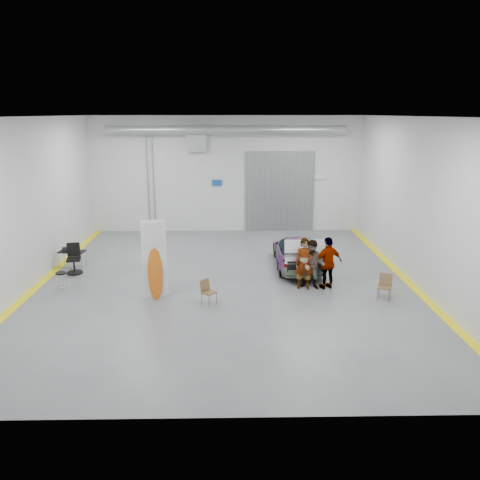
{
  "coord_description": "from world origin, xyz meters",
  "views": [
    {
      "loc": [
        0.25,
        -16.4,
        6.12
      ],
      "look_at": [
        0.57,
        0.55,
        1.5
      ],
      "focal_mm": 35.0,
      "sensor_mm": 36.0,
      "label": 1
    }
  ],
  "objects_px": {
    "shop_stool": "(62,282)",
    "person_a": "(304,264)",
    "surfboard_display": "(154,266)",
    "person_b": "(313,264)",
    "folding_chair_near": "(209,297)",
    "person_c": "(328,263)",
    "sedan_car": "(297,252)",
    "folding_chair_far": "(384,292)",
    "work_table": "(71,251)",
    "office_chair": "(74,260)"
  },
  "relations": [
    {
      "from": "folding_chair_near",
      "to": "office_chair",
      "type": "xyz_separation_m",
      "value": [
        -5.44,
        3.26,
        0.25
      ]
    },
    {
      "from": "surfboard_display",
      "to": "office_chair",
      "type": "distance_m",
      "value": 4.58
    },
    {
      "from": "sedan_car",
      "to": "folding_chair_far",
      "type": "distance_m",
      "value": 4.39
    },
    {
      "from": "person_c",
      "to": "shop_stool",
      "type": "xyz_separation_m",
      "value": [
        -9.43,
        -0.19,
        -0.59
      ]
    },
    {
      "from": "person_b",
      "to": "work_table",
      "type": "distance_m",
      "value": 9.83
    },
    {
      "from": "folding_chair_near",
      "to": "surfboard_display",
      "type": "bearing_deg",
      "value": 117.61
    },
    {
      "from": "folding_chair_far",
      "to": "office_chair",
      "type": "relative_size",
      "value": 0.76
    },
    {
      "from": "person_b",
      "to": "folding_chair_near",
      "type": "height_order",
      "value": "person_b"
    },
    {
      "from": "folding_chair_near",
      "to": "work_table",
      "type": "distance_m",
      "value": 7.1
    },
    {
      "from": "person_a",
      "to": "folding_chair_near",
      "type": "distance_m",
      "value": 3.7
    },
    {
      "from": "folding_chair_near",
      "to": "folding_chair_far",
      "type": "height_order",
      "value": "folding_chair_far"
    },
    {
      "from": "shop_stool",
      "to": "work_table",
      "type": "height_order",
      "value": "work_table"
    },
    {
      "from": "work_table",
      "to": "office_chair",
      "type": "xyz_separation_m",
      "value": [
        0.39,
        -0.77,
        -0.15
      ]
    },
    {
      "from": "person_b",
      "to": "shop_stool",
      "type": "distance_m",
      "value": 8.9
    },
    {
      "from": "sedan_car",
      "to": "folding_chair_near",
      "type": "relative_size",
      "value": 5.19
    },
    {
      "from": "person_c",
      "to": "shop_stool",
      "type": "distance_m",
      "value": 9.45
    },
    {
      "from": "sedan_car",
      "to": "surfboard_display",
      "type": "relative_size",
      "value": 1.49
    },
    {
      "from": "sedan_car",
      "to": "person_a",
      "type": "distance_m",
      "value": 2.5
    },
    {
      "from": "folding_chair_far",
      "to": "sedan_car",
      "type": "bearing_deg",
      "value": 150.43
    },
    {
      "from": "sedan_car",
      "to": "person_b",
      "type": "distance_m",
      "value": 2.5
    },
    {
      "from": "person_a",
      "to": "surfboard_display",
      "type": "xyz_separation_m",
      "value": [
        -5.2,
        -0.92,
        0.25
      ]
    },
    {
      "from": "shop_stool",
      "to": "person_a",
      "type": "bearing_deg",
      "value": 1.26
    },
    {
      "from": "folding_chair_near",
      "to": "folding_chair_far",
      "type": "bearing_deg",
      "value": -44.74
    },
    {
      "from": "person_a",
      "to": "person_b",
      "type": "bearing_deg",
      "value": 8.0
    },
    {
      "from": "surfboard_display",
      "to": "person_b",
      "type": "bearing_deg",
      "value": -0.21
    },
    {
      "from": "work_table",
      "to": "folding_chair_near",
      "type": "bearing_deg",
      "value": -34.71
    },
    {
      "from": "surfboard_display",
      "to": "sedan_car",
      "type": "bearing_deg",
      "value": 23.07
    },
    {
      "from": "sedan_car",
      "to": "folding_chair_far",
      "type": "relative_size",
      "value": 4.87
    },
    {
      "from": "folding_chair_near",
      "to": "person_b",
      "type": "bearing_deg",
      "value": -26.25
    },
    {
      "from": "sedan_car",
      "to": "shop_stool",
      "type": "distance_m",
      "value": 9.07
    },
    {
      "from": "person_a",
      "to": "office_chair",
      "type": "relative_size",
      "value": 1.59
    },
    {
      "from": "office_chair",
      "to": "sedan_car",
      "type": "bearing_deg",
      "value": -7.17
    },
    {
      "from": "person_b",
      "to": "person_a",
      "type": "bearing_deg",
      "value": -158.68
    },
    {
      "from": "sedan_car",
      "to": "folding_chair_far",
      "type": "height_order",
      "value": "sedan_car"
    },
    {
      "from": "person_b",
      "to": "person_c",
      "type": "distance_m",
      "value": 0.55
    },
    {
      "from": "folding_chair_far",
      "to": "work_table",
      "type": "relative_size",
      "value": 0.8
    },
    {
      "from": "person_c",
      "to": "folding_chair_near",
      "type": "distance_m",
      "value": 4.48
    },
    {
      "from": "surfboard_display",
      "to": "shop_stool",
      "type": "relative_size",
      "value": 4.02
    },
    {
      "from": "sedan_car",
      "to": "person_b",
      "type": "relative_size",
      "value": 2.42
    },
    {
      "from": "shop_stool",
      "to": "folding_chair_near",
      "type": "bearing_deg",
      "value": -13.16
    },
    {
      "from": "surfboard_display",
      "to": "folding_chair_far",
      "type": "bearing_deg",
      "value": -11.3
    },
    {
      "from": "sedan_car",
      "to": "office_chair",
      "type": "bearing_deg",
      "value": 5.29
    },
    {
      "from": "surfboard_display",
      "to": "work_table",
      "type": "relative_size",
      "value": 2.61
    },
    {
      "from": "person_b",
      "to": "folding_chair_near",
      "type": "bearing_deg",
      "value": -137.47
    },
    {
      "from": "shop_stool",
      "to": "person_c",
      "type": "bearing_deg",
      "value": 1.14
    },
    {
      "from": "person_b",
      "to": "work_table",
      "type": "relative_size",
      "value": 1.61
    },
    {
      "from": "office_chair",
      "to": "folding_chair_near",
      "type": "bearing_deg",
      "value": -42.21
    },
    {
      "from": "person_c",
      "to": "surfboard_display",
      "type": "distance_m",
      "value": 6.11
    },
    {
      "from": "work_table",
      "to": "office_chair",
      "type": "height_order",
      "value": "office_chair"
    },
    {
      "from": "person_b",
      "to": "work_table",
      "type": "xyz_separation_m",
      "value": [
        -9.47,
        2.62,
        -0.23
      ]
    }
  ]
}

